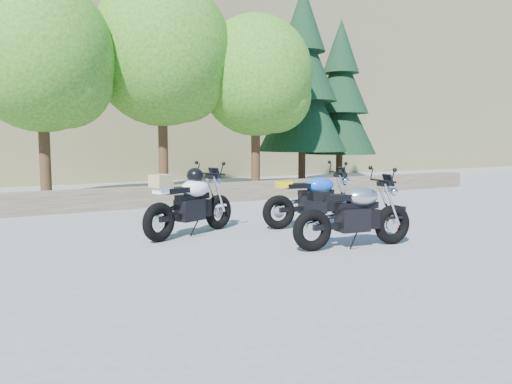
% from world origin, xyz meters
% --- Properties ---
extents(ground, '(90.00, 90.00, 0.00)m').
position_xyz_m(ground, '(0.00, 0.00, 0.00)').
color(ground, gray).
rests_on(ground, ground).
extents(stone_wall, '(22.00, 0.55, 0.50)m').
position_xyz_m(stone_wall, '(0.00, 5.50, 0.25)').
color(stone_wall, brown).
rests_on(stone_wall, ground).
extents(hillside, '(80.00, 30.00, 15.00)m').
position_xyz_m(hillside, '(3.00, 28.00, 7.50)').
color(hillside, '#716846').
rests_on(hillside, ground).
extents(tree_decid_left, '(3.67, 3.67, 5.62)m').
position_xyz_m(tree_decid_left, '(-2.39, 7.14, 3.63)').
color(tree_decid_left, '#382314').
rests_on(tree_decid_left, ground).
extents(tree_decid_mid, '(4.08, 4.08, 6.24)m').
position_xyz_m(tree_decid_mid, '(0.91, 7.54, 4.04)').
color(tree_decid_mid, '#382314').
rests_on(tree_decid_mid, ground).
extents(tree_decid_right, '(3.54, 3.54, 5.41)m').
position_xyz_m(tree_decid_right, '(3.71, 6.94, 3.50)').
color(tree_decid_right, '#382314').
rests_on(tree_decid_right, ground).
extents(conifer_near, '(3.17, 3.17, 7.06)m').
position_xyz_m(conifer_near, '(6.20, 8.20, 3.68)').
color(conifer_near, '#382314').
rests_on(conifer_near, ground).
extents(conifer_far, '(2.82, 2.82, 6.27)m').
position_xyz_m(conifer_far, '(8.40, 8.80, 3.27)').
color(conifer_far, '#382314').
rests_on(conifer_far, ground).
extents(silver_bike, '(2.07, 0.65, 1.04)m').
position_xyz_m(silver_bike, '(0.97, -0.73, 0.51)').
color(silver_bike, black).
rests_on(silver_bike, ground).
extents(white_bike, '(2.02, 1.02, 1.18)m').
position_xyz_m(white_bike, '(-0.86, 1.47, 0.58)').
color(white_bike, black).
rests_on(white_bike, ground).
extents(blue_bike, '(2.09, 0.67, 1.05)m').
position_xyz_m(blue_bike, '(1.53, 1.08, 0.51)').
color(blue_bike, black).
rests_on(blue_bike, ground).
extents(backpack, '(0.32, 0.29, 0.41)m').
position_xyz_m(backpack, '(2.80, 0.20, 0.20)').
color(backpack, black).
rests_on(backpack, ground).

